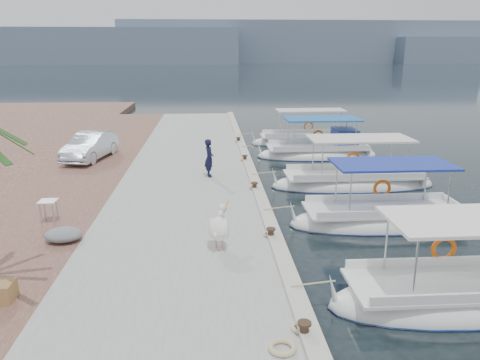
# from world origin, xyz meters

# --- Properties ---
(ground) EXTENTS (400.00, 400.00, 0.00)m
(ground) POSITION_xyz_m (0.00, 0.00, 0.00)
(ground) COLOR black
(ground) RESTS_ON ground
(concrete_quay) EXTENTS (6.00, 40.00, 0.50)m
(concrete_quay) POSITION_xyz_m (-3.00, 5.00, 0.25)
(concrete_quay) COLOR gray
(concrete_quay) RESTS_ON ground
(quay_curb) EXTENTS (0.44, 40.00, 0.12)m
(quay_curb) POSITION_xyz_m (-0.22, 5.00, 0.56)
(quay_curb) COLOR #B0AB9C
(quay_curb) RESTS_ON concrete_quay
(cobblestone_strip) EXTENTS (4.00, 40.00, 0.50)m
(cobblestone_strip) POSITION_xyz_m (-8.00, 5.00, 0.25)
(cobblestone_strip) COLOR brown
(cobblestone_strip) RESTS_ON ground
(distant_hills) EXTENTS (330.00, 60.00, 18.00)m
(distant_hills) POSITION_xyz_m (29.61, 201.49, 7.61)
(distant_hills) COLOR slate
(distant_hills) RESTS_ON ground
(fishing_caique_a) EXTENTS (5.98, 2.28, 2.83)m
(fishing_caique_a) POSITION_xyz_m (3.58, -6.73, 0.13)
(fishing_caique_a) COLOR white
(fishing_caique_a) RESTS_ON ground
(fishing_caique_b) EXTENTS (6.72, 2.30, 2.83)m
(fishing_caique_b) POSITION_xyz_m (3.95, -1.29, 0.12)
(fishing_caique_b) COLOR white
(fishing_caique_b) RESTS_ON ground
(fishing_caique_c) EXTENTS (7.46, 2.38, 2.83)m
(fishing_caique_c) POSITION_xyz_m (4.32, 3.44, 0.12)
(fishing_caique_c) COLOR white
(fishing_caique_c) RESTS_ON ground
(fishing_caique_d) EXTENTS (6.99, 2.60, 2.83)m
(fishing_caique_d) POSITION_xyz_m (4.19, 9.56, 0.19)
(fishing_caique_d) COLOR white
(fishing_caique_d) RESTS_ON ground
(fishing_caique_e) EXTENTS (7.31, 2.01, 2.83)m
(fishing_caique_e) POSITION_xyz_m (4.24, 13.32, 0.12)
(fishing_caique_e) COLOR white
(fishing_caique_e) RESTS_ON ground
(mooring_bollards) EXTENTS (0.28, 20.28, 0.33)m
(mooring_bollards) POSITION_xyz_m (-0.35, 1.50, 0.69)
(mooring_bollards) COLOR black
(mooring_bollards) RESTS_ON concrete_quay
(pelican) EXTENTS (0.72, 1.53, 1.18)m
(pelican) POSITION_xyz_m (-1.91, -4.05, 1.11)
(pelican) COLOR tan
(pelican) RESTS_ON concrete_quay
(fisherman) EXTENTS (0.51, 0.68, 1.69)m
(fisherman) POSITION_xyz_m (-2.15, 3.75, 1.34)
(fisherman) COLOR black
(fisherman) RESTS_ON concrete_quay
(parked_car) EXTENTS (2.28, 4.37, 1.37)m
(parked_car) POSITION_xyz_m (-8.24, 7.58, 1.18)
(parked_car) COLOR silver
(parked_car) RESTS_ON cobblestone_strip
(wooden_crate) EXTENTS (0.55, 0.55, 0.44)m
(wooden_crate) POSITION_xyz_m (-6.89, -6.67, 0.72)
(wooden_crate) COLOR olive
(wooden_crate) RESTS_ON cobblestone_strip
(tarp_bundle) EXTENTS (1.10, 0.90, 0.40)m
(tarp_bundle) POSITION_xyz_m (-6.50, -3.27, 0.70)
(tarp_bundle) COLOR slate
(tarp_bundle) RESTS_ON cobblestone_strip
(folding_table) EXTENTS (0.55, 0.55, 0.73)m
(folding_table) POSITION_xyz_m (-7.43, -1.59, 1.02)
(folding_table) COLOR silver
(folding_table) RESTS_ON cobblestone_strip
(rope_coil) EXTENTS (0.54, 0.54, 0.10)m
(rope_coil) POSITION_xyz_m (-0.85, -8.90, 0.55)
(rope_coil) COLOR #C6B284
(rope_coil) RESTS_ON concrete_quay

